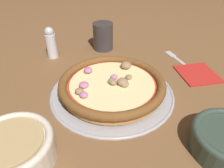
% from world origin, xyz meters
% --- Properties ---
extents(ground_plane, '(3.00, 3.00, 0.00)m').
position_xyz_m(ground_plane, '(0.00, 0.00, 0.00)').
color(ground_plane, brown).
extents(pizza_tray, '(0.35, 0.35, 0.01)m').
position_xyz_m(pizza_tray, '(0.00, 0.00, 0.00)').
color(pizza_tray, '#9E9EA3').
rests_on(pizza_tray, ground_plane).
extents(pizza, '(0.29, 0.29, 0.05)m').
position_xyz_m(pizza, '(0.00, -0.00, 0.03)').
color(pizza, '#BC7F42').
rests_on(pizza, pizza_tray).
extents(bowl_near, '(0.16, 0.16, 0.06)m').
position_xyz_m(bowl_near, '(-0.12, 0.26, 0.03)').
color(bowl_near, beige).
rests_on(bowl_near, ground_plane).
extents(drinking_cup, '(0.08, 0.08, 0.10)m').
position_xyz_m(drinking_cup, '(0.27, -0.09, 0.05)').
color(drinking_cup, '#383333').
rests_on(drinking_cup, ground_plane).
extents(napkin, '(0.15, 0.14, 0.01)m').
position_xyz_m(napkin, '(-0.03, -0.29, 0.00)').
color(napkin, '#B2231E').
rests_on(napkin, ground_plane).
extents(fork, '(0.18, 0.03, 0.00)m').
position_xyz_m(fork, '(0.07, -0.29, 0.00)').
color(fork, '#B7B7BC').
rests_on(fork, ground_plane).
extents(pepper_shaker, '(0.04, 0.04, 0.11)m').
position_xyz_m(pepper_shaker, '(0.29, 0.10, 0.06)').
color(pepper_shaker, silver).
rests_on(pepper_shaker, ground_plane).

